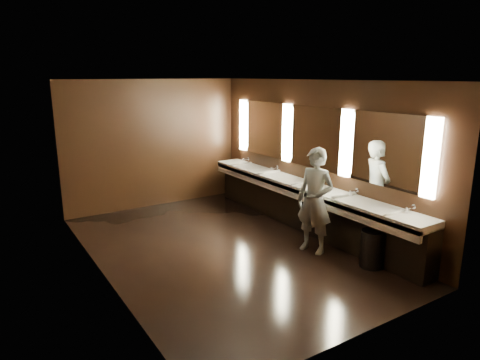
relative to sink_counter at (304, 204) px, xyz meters
The scene contains 10 objects.
floor 1.86m from the sink_counter, behind, with size 6.00×6.00×0.00m, color black.
ceiling 2.92m from the sink_counter, behind, with size 4.00×6.00×0.02m, color #2D2D2B.
wall_back 3.61m from the sink_counter, 120.87° to the left, with size 4.00×0.02×2.80m, color black.
wall_front 3.61m from the sink_counter, 120.87° to the right, with size 4.00×0.02×2.80m, color black.
wall_left 3.90m from the sink_counter, behind, with size 0.02×6.00×2.80m, color black.
wall_right 0.93m from the sink_counter, ahead, with size 0.02×6.00×2.80m, color black.
sink_counter is the anchor object (origin of this frame).
mirror_band 1.27m from the sink_counter, ahead, with size 0.06×5.03×1.15m.
person 1.14m from the sink_counter, 122.37° to the right, with size 0.64×0.42×1.75m, color #7B9BB8.
trash_bin 1.87m from the sink_counter, 96.73° to the right, with size 0.37×0.37×0.58m, color black.
Camera 1 is at (-3.44, -5.89, 2.88)m, focal length 32.00 mm.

